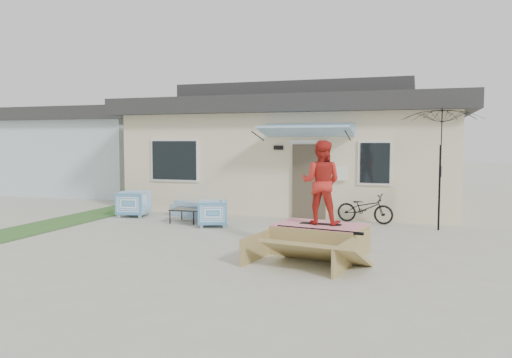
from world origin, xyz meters
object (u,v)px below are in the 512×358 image
(patio_umbrella, at_px, (440,159))
(skater, at_px, (321,181))
(armchair_left, at_px, (134,202))
(skateboard, at_px, (321,223))
(loveseat, at_px, (197,206))
(coffee_table, at_px, (187,215))
(skate_ramp, at_px, (320,239))
(bicycle, at_px, (365,205))
(armchair_right, at_px, (213,212))

(patio_umbrella, xyz_separation_m, skater, (-2.29, -3.35, -0.33))
(armchair_left, bearing_deg, skateboard, -126.18)
(loveseat, height_order, coffee_table, loveseat)
(loveseat, relative_size, skate_ramp, 0.75)
(coffee_table, xyz_separation_m, skateboard, (4.10, -2.52, 0.39))
(armchair_left, distance_m, patio_umbrella, 8.44)
(coffee_table, distance_m, skateboard, 4.83)
(bicycle, height_order, patio_umbrella, patio_umbrella)
(skater, bearing_deg, bicycle, -94.45)
(coffee_table, height_order, skater, skater)
(armchair_left, xyz_separation_m, coffee_table, (1.93, -0.47, -0.22))
(bicycle, height_order, skate_ramp, bicycle)
(armchair_right, distance_m, coffee_table, 0.98)
(bicycle, bearing_deg, skateboard, -177.06)
(armchair_left, bearing_deg, patio_umbrella, -97.32)
(coffee_table, relative_size, patio_umbrella, 0.32)
(armchair_left, relative_size, skate_ramp, 0.37)
(skate_ramp, relative_size, skater, 1.36)
(armchair_left, relative_size, coffee_table, 1.07)
(armchair_left, bearing_deg, armchair_right, -116.37)
(bicycle, xyz_separation_m, skate_ramp, (-0.47, -3.95, -0.21))
(armchair_right, bearing_deg, loveseat, -162.38)
(coffee_table, height_order, bicycle, bicycle)
(coffee_table, xyz_separation_m, bicycle, (4.56, 1.38, 0.29))
(skater, bearing_deg, armchair_left, -24.06)
(armchair_right, relative_size, patio_umbrella, 0.32)
(patio_umbrella, bearing_deg, skateboard, -124.36)
(armchair_left, distance_m, skate_ramp, 6.75)
(bicycle, bearing_deg, armchair_left, 107.62)
(skater, bearing_deg, patio_umbrella, -122.09)
(patio_umbrella, distance_m, skate_ramp, 4.37)
(bicycle, xyz_separation_m, skateboard, (-0.46, -3.89, 0.10))
(armchair_right, xyz_separation_m, patio_umbrella, (5.50, 1.21, 1.37))
(coffee_table, bearing_deg, armchair_left, 166.32)
(coffee_table, relative_size, skate_ramp, 0.35)
(armchair_left, relative_size, patio_umbrella, 0.35)
(skate_ramp, bearing_deg, armchair_right, 154.91)
(armchair_right, bearing_deg, patio_umbrella, 81.27)
(armchair_right, height_order, patio_umbrella, patio_umbrella)
(skate_ramp, xyz_separation_m, skater, (0.01, 0.05, 1.14))
(skate_ramp, bearing_deg, skater, 90.00)
(loveseat, bearing_deg, armchair_left, 35.40)
(armchair_left, height_order, skateboard, armchair_left)
(patio_umbrella, distance_m, skateboard, 4.23)
(armchair_left, distance_m, bicycle, 6.56)
(loveseat, xyz_separation_m, patio_umbrella, (6.52, -0.06, 1.42))
(loveseat, relative_size, bicycle, 1.10)
(loveseat, height_order, armchair_right, armchair_right)
(skateboard, distance_m, skater, 0.84)
(patio_umbrella, xyz_separation_m, skateboard, (-2.29, -3.35, -1.17))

